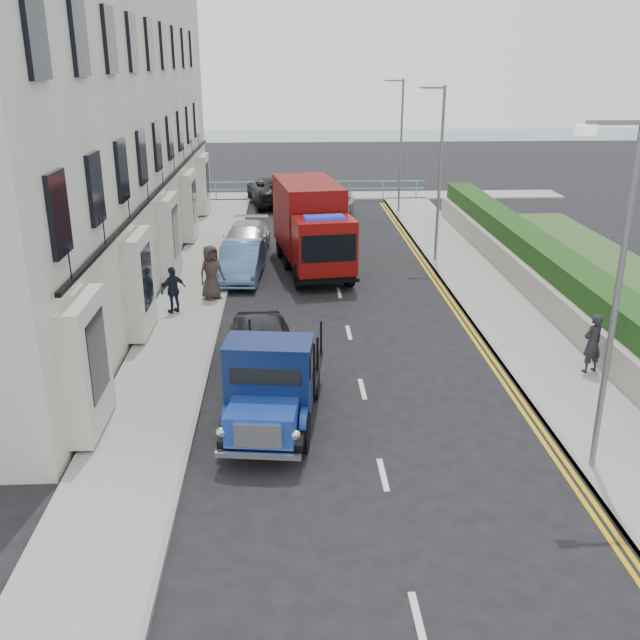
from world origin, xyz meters
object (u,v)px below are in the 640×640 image
at_px(pedestrian_east_near, 593,343).
at_px(parked_car_front, 261,349).
at_px(lamp_mid, 437,165).
at_px(lamp_far, 399,138).
at_px(lamp_near, 612,283).
at_px(red_lorry, 311,225).
at_px(bedford_lorry, 271,390).

bearing_deg(pedestrian_east_near, parked_car_front, -24.64).
height_order(lamp_mid, lamp_far, same).
bearing_deg(lamp_far, lamp_near, -90.00).
relative_size(red_lorry, pedestrian_east_near, 4.12).
distance_m(lamp_near, red_lorry, 16.19).
bearing_deg(lamp_near, bedford_lorry, 163.49).
xyz_separation_m(bedford_lorry, parked_car_front, (-0.32, 3.05, -0.27)).
xyz_separation_m(red_lorry, parked_car_front, (-1.72, -10.26, -1.05)).
bearing_deg(pedestrian_east_near, red_lorry, -78.67).
distance_m(lamp_near, pedestrian_east_near, 5.80).
xyz_separation_m(lamp_mid, pedestrian_east_near, (1.92, -11.46, -3.06)).
relative_size(lamp_mid, parked_car_front, 1.58).
distance_m(lamp_near, lamp_far, 26.00).
xyz_separation_m(bedford_lorry, red_lorry, (1.41, 13.30, 0.78)).
xyz_separation_m(lamp_near, parked_car_front, (-6.78, 4.96, -3.24)).
distance_m(bedford_lorry, parked_car_front, 3.08).
bearing_deg(parked_car_front, lamp_near, -39.65).
distance_m(red_lorry, pedestrian_east_near, 12.79).
distance_m(parked_car_front, pedestrian_east_near, 8.71).
relative_size(lamp_mid, pedestrian_east_near, 4.30).
bearing_deg(pedestrian_east_near, lamp_mid, -102.30).
bearing_deg(parked_car_front, lamp_mid, 55.01).
relative_size(red_lorry, parked_car_front, 1.51).
bearing_deg(bedford_lorry, lamp_near, -9.24).
bearing_deg(lamp_near, pedestrian_east_near, 67.03).
distance_m(lamp_near, parked_car_front, 9.00).
bearing_deg(lamp_near, red_lorry, 108.37).
relative_size(lamp_mid, red_lorry, 1.04).
distance_m(lamp_near, bedford_lorry, 7.37).
bearing_deg(lamp_mid, pedestrian_east_near, -80.48).
xyz_separation_m(lamp_mid, parked_car_front, (-6.78, -11.04, -3.24)).
distance_m(lamp_far, red_lorry, 12.11).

